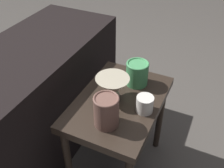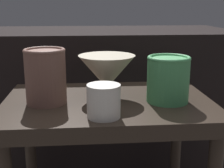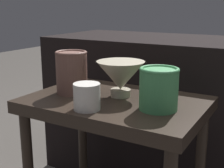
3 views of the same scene
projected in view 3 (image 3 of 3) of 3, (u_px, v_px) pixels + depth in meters
The scene contains 6 objects.
table at pixel (115, 121), 1.03m from camera, with size 0.57×0.39×0.52m.
couch_backdrop at pixel (169, 109), 1.50m from camera, with size 1.13×0.50×0.67m.
bowl at pixel (120, 76), 1.02m from camera, with size 0.16×0.16×0.12m.
vase_textured_left at pixel (72, 72), 1.06m from camera, with size 0.11×0.11×0.15m.
vase_colorful_right at pixel (159, 88), 0.89m from camera, with size 0.11×0.11×0.12m.
cup at pixel (87, 97), 0.90m from camera, with size 0.08×0.08×0.08m.
Camera 3 is at (0.48, -0.84, 0.82)m, focal length 50.00 mm.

